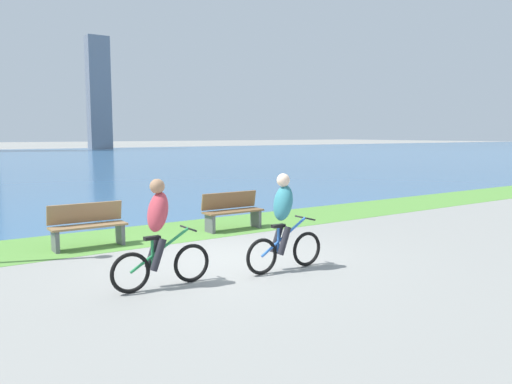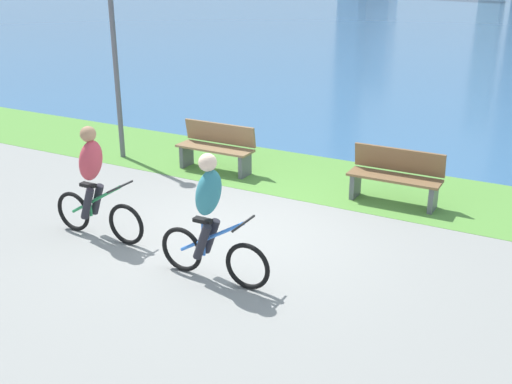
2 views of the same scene
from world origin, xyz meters
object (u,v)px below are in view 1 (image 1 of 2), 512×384
at_px(cyclist_lead, 284,222).
at_px(bench_far_along_path, 88,226).
at_px(bench_near_path, 232,211).
at_px(cyclist_trailing, 159,234).

distance_m(cyclist_lead, bench_far_along_path, 4.27).
xyz_separation_m(cyclist_lead, bench_near_path, (1.25, 3.63, -0.38)).
bearing_deg(cyclist_lead, cyclist_trailing, 172.42).
relative_size(cyclist_trailing, bench_far_along_path, 1.10).
relative_size(cyclist_lead, bench_far_along_path, 1.10).
distance_m(cyclist_trailing, bench_near_path, 4.76).
relative_size(cyclist_lead, cyclist_trailing, 1.00).
height_order(bench_near_path, bench_far_along_path, same).
relative_size(cyclist_trailing, bench_near_path, 1.10).
xyz_separation_m(cyclist_lead, bench_far_along_path, (-2.19, 3.64, -0.38)).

